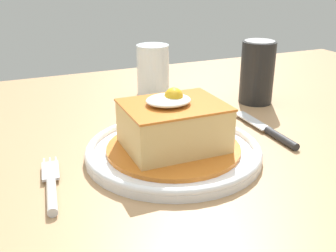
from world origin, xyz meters
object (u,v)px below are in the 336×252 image
(drinking_glass, at_px, (153,73))
(knife, at_px, (272,133))
(soda_can, at_px, (257,72))
(main_plate, at_px, (173,150))
(fork, at_px, (51,187))

(drinking_glass, bearing_deg, knife, -71.97)
(drinking_glass, bearing_deg, soda_can, -38.25)
(main_plate, xyz_separation_m, soda_can, (0.25, 0.16, 0.05))
(soda_can, distance_m, drinking_glass, 0.22)
(main_plate, relative_size, knife, 1.54)
(soda_can, bearing_deg, fork, -156.16)
(knife, xyz_separation_m, soda_can, (0.07, 0.16, 0.06))
(soda_can, xyz_separation_m, drinking_glass, (-0.17, 0.13, -0.02))
(fork, xyz_separation_m, soda_can, (0.43, 0.19, 0.06))
(knife, relative_size, soda_can, 1.33)
(knife, bearing_deg, main_plate, -179.04)
(knife, bearing_deg, fork, -174.67)
(knife, xyz_separation_m, drinking_glass, (-0.09, 0.29, 0.04))
(fork, distance_m, knife, 0.36)
(main_plate, bearing_deg, knife, 0.96)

